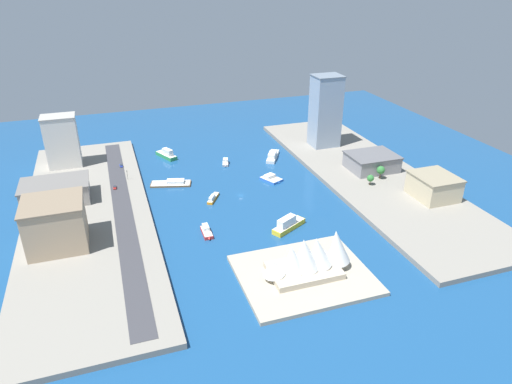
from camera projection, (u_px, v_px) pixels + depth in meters
name	position (u px, v px, depth m)	size (l,w,h in m)	color
ground_plane	(241.00, 195.00, 295.80)	(440.00, 440.00, 0.00)	navy
quay_west	(368.00, 174.00, 321.95)	(70.00, 240.00, 2.95)	gray
quay_east	(88.00, 216.00, 268.35)	(70.00, 240.00, 2.95)	gray
peninsula_point	(304.00, 275.00, 218.00)	(61.06, 51.20, 2.00)	#A89E89
road_strip	(123.00, 208.00, 273.37)	(10.69, 228.00, 0.15)	#38383D
yacht_sleek_gray	(225.00, 162.00, 341.62)	(6.80, 11.47, 3.96)	#999EA3
water_taxi_orange	(213.00, 198.00, 289.58)	(10.81, 15.34, 3.75)	orange
ferry_white_commuter	(273.00, 156.00, 352.02)	(17.84, 25.27, 5.49)	silver
tugboat_red	(207.00, 231.00, 252.61)	(4.87, 14.40, 4.27)	red
ferry_yellow_fast	(288.00, 224.00, 256.84)	(23.53, 16.19, 7.80)	yellow
catamaran_blue	(271.00, 178.00, 316.48)	(14.72, 16.83, 3.66)	blue
ferry_green_doubledeck	(166.00, 154.00, 353.34)	(14.28, 22.43, 7.31)	#2D8C4C
barge_flat_brown	(172.00, 183.00, 309.76)	(28.08, 16.22, 3.39)	brown
tower_tall_glass	(325.00, 111.00, 358.99)	(21.77, 18.60, 55.53)	#8C9EB2
apartment_midrise_tan	(56.00, 224.00, 232.06)	(29.51, 28.35, 25.19)	tan
hotel_broad_white	(62.00, 141.00, 324.79)	(22.91, 16.45, 36.78)	silver
carpark_squat_concrete	(56.00, 191.00, 279.91)	(39.84, 26.59, 12.67)	gray
office_block_beige	(434.00, 186.00, 284.07)	(24.23, 26.81, 14.55)	#C6B793
warehouse_low_gray	(372.00, 162.00, 324.21)	(33.24, 26.89, 11.17)	gray
hatchback_blue	(121.00, 165.00, 330.20)	(2.14, 4.95, 1.51)	black
pickup_red	(115.00, 187.00, 297.68)	(2.07, 4.69, 1.49)	black
traffic_light_waterfront	(127.00, 174.00, 308.88)	(0.36, 0.36, 6.50)	black
opera_landmark	(309.00, 257.00, 214.37)	(44.65, 21.52, 21.02)	#BCAD93
park_tree_cluster	(377.00, 173.00, 306.01)	(16.61, 11.41, 9.15)	brown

